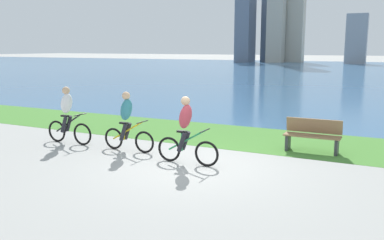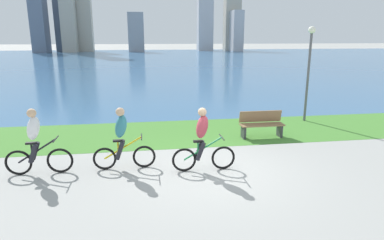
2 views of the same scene
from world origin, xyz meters
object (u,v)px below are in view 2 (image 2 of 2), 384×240
(cyclist_lead, at_px, (203,140))
(cyclist_distant_rear, at_px, (36,142))
(cyclist_trailing, at_px, (122,139))
(lamppost_tall, at_px, (309,60))
(bench_near_path, at_px, (261,124))

(cyclist_lead, relative_size, cyclist_distant_rear, 0.98)
(cyclist_trailing, xyz_separation_m, lamppost_tall, (7.16, 4.10, 1.65))
(bench_near_path, bearing_deg, cyclist_lead, -134.32)
(bench_near_path, bearing_deg, cyclist_trailing, -154.56)
(cyclist_trailing, bearing_deg, cyclist_distant_rear, -179.07)
(cyclist_distant_rear, height_order, lamppost_tall, lamppost_tall)
(cyclist_trailing, distance_m, bench_near_path, 5.08)
(cyclist_trailing, bearing_deg, lamppost_tall, 29.80)
(cyclist_lead, distance_m, cyclist_distant_rear, 4.15)
(cyclist_lead, bearing_deg, cyclist_trailing, 168.16)
(cyclist_distant_rear, xyz_separation_m, lamppost_tall, (9.26, 4.13, 1.64))
(cyclist_distant_rear, height_order, bench_near_path, cyclist_distant_rear)
(cyclist_trailing, distance_m, cyclist_distant_rear, 2.10)
(bench_near_path, bearing_deg, cyclist_distant_rear, -161.67)
(cyclist_trailing, height_order, bench_near_path, cyclist_trailing)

